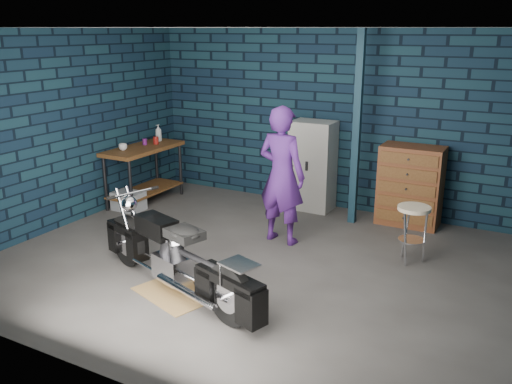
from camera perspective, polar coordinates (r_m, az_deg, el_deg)
ground at (r=6.52m, az=-0.17°, el=-7.52°), size 6.00×6.00×0.00m
room_walls at (r=6.48m, az=2.19°, el=9.85°), size 6.02×5.01×2.71m
support_post at (r=7.64m, az=10.56°, el=6.47°), size 0.10×0.10×2.70m
workbench at (r=8.80m, az=-11.65°, el=1.79°), size 0.60×1.40×0.91m
drip_mat at (r=5.91m, az=-8.28°, el=-10.40°), size 1.00×0.87×0.01m
motorcycle at (r=5.71m, az=-8.48°, el=-6.16°), size 2.25×1.25×0.96m
person at (r=6.91m, az=2.72°, el=1.76°), size 0.69×0.50×1.79m
storage_bin at (r=8.56m, az=-13.26°, el=-0.92°), size 0.46×0.33×0.28m
locker at (r=8.29m, az=5.96°, el=2.76°), size 0.64×0.46×1.37m
tool_chest at (r=7.90m, az=15.90°, el=0.61°), size 0.85×0.47×1.14m
shop_stool at (r=6.70m, az=16.10°, el=-4.32°), size 0.45×0.45×0.70m
cup_a at (r=8.50m, az=-13.83°, el=4.62°), size 0.17×0.17×0.10m
mug_purple at (r=8.83m, az=-11.63°, el=5.21°), size 0.09×0.09×0.10m
mug_red at (r=8.85m, az=-10.49°, el=5.37°), size 0.09×0.09×0.12m
bottle at (r=9.06m, az=-10.23°, el=6.15°), size 0.12×0.12×0.28m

